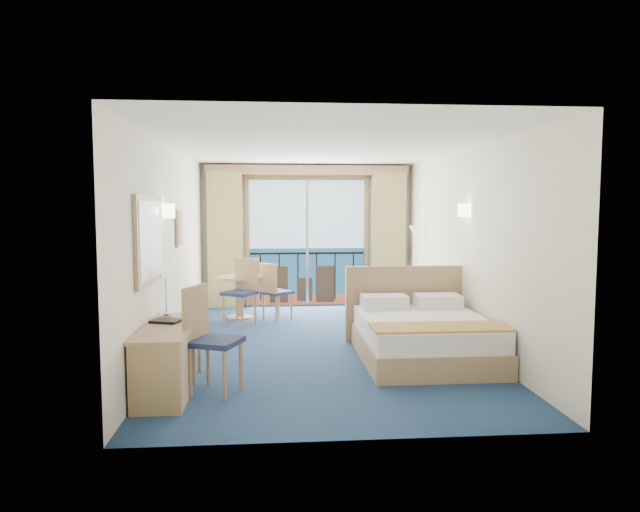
{
  "coord_description": "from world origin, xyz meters",
  "views": [
    {
      "loc": [
        -0.66,
        -7.71,
        1.91
      ],
      "look_at": [
        -0.0,
        0.2,
        1.21
      ],
      "focal_mm": 32.0,
      "sensor_mm": 36.0,
      "label": 1
    }
  ],
  "objects_px": {
    "bed": "(423,335)",
    "nightstand": "(435,315)",
    "desk": "(161,365)",
    "armchair": "(402,296)",
    "table_chair_a": "(273,288)",
    "desk_chair": "(207,332)",
    "floor_lamp": "(414,247)",
    "table_chair_b": "(243,287)",
    "round_table": "(240,286)"
  },
  "relations": [
    {
      "from": "bed",
      "to": "nightstand",
      "type": "bearing_deg",
      "value": 68.5
    },
    {
      "from": "desk",
      "to": "bed",
      "type": "bearing_deg",
      "value": 25.8
    },
    {
      "from": "armchair",
      "to": "table_chair_a",
      "type": "relative_size",
      "value": 0.89
    },
    {
      "from": "desk_chair",
      "to": "desk",
      "type": "bearing_deg",
      "value": 152.95
    },
    {
      "from": "nightstand",
      "to": "bed",
      "type": "bearing_deg",
      "value": -111.5
    },
    {
      "from": "armchair",
      "to": "table_chair_a",
      "type": "height_order",
      "value": "table_chair_a"
    },
    {
      "from": "floor_lamp",
      "to": "table_chair_b",
      "type": "height_order",
      "value": "floor_lamp"
    },
    {
      "from": "desk_chair",
      "to": "round_table",
      "type": "bearing_deg",
      "value": 19.75
    },
    {
      "from": "floor_lamp",
      "to": "table_chair_a",
      "type": "distance_m",
      "value": 2.6
    },
    {
      "from": "armchair",
      "to": "desk",
      "type": "xyz_separation_m",
      "value": [
        -3.26,
        -3.96,
        -0.01
      ]
    },
    {
      "from": "bed",
      "to": "table_chair_b",
      "type": "height_order",
      "value": "bed"
    },
    {
      "from": "floor_lamp",
      "to": "round_table",
      "type": "xyz_separation_m",
      "value": [
        -3.06,
        -0.19,
        -0.64
      ]
    },
    {
      "from": "table_chair_a",
      "to": "round_table",
      "type": "bearing_deg",
      "value": 30.67
    },
    {
      "from": "floor_lamp",
      "to": "table_chair_b",
      "type": "bearing_deg",
      "value": -168.46
    },
    {
      "from": "round_table",
      "to": "table_chair_a",
      "type": "height_order",
      "value": "table_chair_a"
    },
    {
      "from": "floor_lamp",
      "to": "desk_chair",
      "type": "distance_m",
      "value": 5.18
    },
    {
      "from": "armchair",
      "to": "desk",
      "type": "bearing_deg",
      "value": 17.36
    },
    {
      "from": "bed",
      "to": "desk_chair",
      "type": "height_order",
      "value": "desk_chair"
    },
    {
      "from": "table_chair_b",
      "to": "nightstand",
      "type": "bearing_deg",
      "value": 15.62
    },
    {
      "from": "round_table",
      "to": "bed",
      "type": "bearing_deg",
      "value": -49.01
    },
    {
      "from": "nightstand",
      "to": "floor_lamp",
      "type": "height_order",
      "value": "floor_lamp"
    },
    {
      "from": "table_chair_b",
      "to": "bed",
      "type": "bearing_deg",
      "value": -12.83
    },
    {
      "from": "bed",
      "to": "armchair",
      "type": "height_order",
      "value": "bed"
    },
    {
      "from": "floor_lamp",
      "to": "table_chair_a",
      "type": "height_order",
      "value": "floor_lamp"
    },
    {
      "from": "armchair",
      "to": "desk",
      "type": "distance_m",
      "value": 5.12
    },
    {
      "from": "bed",
      "to": "nightstand",
      "type": "xyz_separation_m",
      "value": [
        0.59,
        1.49,
        -0.05
      ]
    },
    {
      "from": "table_chair_a",
      "to": "table_chair_b",
      "type": "distance_m",
      "value": 0.55
    },
    {
      "from": "desk",
      "to": "table_chair_a",
      "type": "distance_m",
      "value": 4.16
    },
    {
      "from": "nightstand",
      "to": "table_chair_b",
      "type": "xyz_separation_m",
      "value": [
        -2.94,
        0.89,
        0.34
      ]
    },
    {
      "from": "nightstand",
      "to": "round_table",
      "type": "height_order",
      "value": "round_table"
    },
    {
      "from": "armchair",
      "to": "table_chair_a",
      "type": "distance_m",
      "value": 2.18
    },
    {
      "from": "bed",
      "to": "desk",
      "type": "bearing_deg",
      "value": -154.2
    },
    {
      "from": "armchair",
      "to": "desk",
      "type": "relative_size",
      "value": 0.58
    },
    {
      "from": "armchair",
      "to": "desk_chair",
      "type": "distance_m",
      "value": 4.6
    },
    {
      "from": "table_chair_a",
      "to": "desk",
      "type": "bearing_deg",
      "value": 124.89
    },
    {
      "from": "table_chair_a",
      "to": "desk_chair",
      "type": "bearing_deg",
      "value": 129.4
    },
    {
      "from": "bed",
      "to": "round_table",
      "type": "xyz_separation_m",
      "value": [
        -2.43,
        2.8,
        0.25
      ]
    },
    {
      "from": "desk",
      "to": "round_table",
      "type": "bearing_deg",
      "value": 83.11
    },
    {
      "from": "bed",
      "to": "desk",
      "type": "xyz_separation_m",
      "value": [
        -2.94,
        -1.42,
        0.08
      ]
    },
    {
      "from": "floor_lamp",
      "to": "table_chair_a",
      "type": "relative_size",
      "value": 1.63
    },
    {
      "from": "table_chair_b",
      "to": "round_table",
      "type": "bearing_deg",
      "value": 132.28
    },
    {
      "from": "table_chair_b",
      "to": "table_chair_a",
      "type": "bearing_deg",
      "value": 56.47
    },
    {
      "from": "nightstand",
      "to": "round_table",
      "type": "relative_size",
      "value": 0.63
    },
    {
      "from": "desk",
      "to": "table_chair_b",
      "type": "distance_m",
      "value": 3.84
    },
    {
      "from": "floor_lamp",
      "to": "table_chair_b",
      "type": "distance_m",
      "value": 3.11
    },
    {
      "from": "desk",
      "to": "table_chair_a",
      "type": "relative_size",
      "value": 1.53
    },
    {
      "from": "floor_lamp",
      "to": "desk",
      "type": "height_order",
      "value": "floor_lamp"
    },
    {
      "from": "floor_lamp",
      "to": "desk_chair",
      "type": "xyz_separation_m",
      "value": [
        -3.17,
        -4.05,
        -0.57
      ]
    },
    {
      "from": "round_table",
      "to": "table_chair_a",
      "type": "distance_m",
      "value": 0.61
    },
    {
      "from": "nightstand",
      "to": "desk",
      "type": "height_order",
      "value": "desk"
    }
  ]
}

